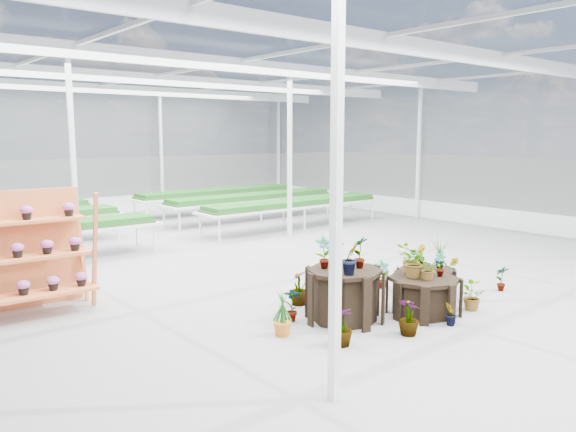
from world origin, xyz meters
TOP-DOWN VIEW (x-y plane):
  - ground_plane at (0.00, 0.00)m, footprint 24.00×24.00m
  - greenhouse_shell at (0.00, 0.00)m, footprint 18.00×24.00m
  - steel_frame at (0.00, 0.00)m, footprint 18.00×24.00m
  - nursery_benches at (0.00, 7.20)m, footprint 16.00×7.00m
  - plinth_tall at (-1.02, -2.20)m, footprint 1.44×1.44m
  - plinth_mid at (0.18, -2.80)m, footprint 1.28×1.28m
  - plinth_low at (1.18, -2.10)m, footprint 1.17×1.17m
  - shelf_rack at (-4.65, 1.28)m, footprint 1.92×1.08m
  - nursery_plants at (-0.05, -2.27)m, footprint 5.07×2.64m

SIDE VIEW (x-z plane):
  - ground_plane at x=0.00m, z-range 0.00..0.00m
  - plinth_low at x=1.18m, z-range 0.00..0.46m
  - plinth_mid at x=0.18m, z-range 0.00..0.61m
  - plinth_tall at x=-1.02m, z-range 0.00..0.82m
  - nursery_benches at x=0.00m, z-range 0.00..0.84m
  - nursery_plants at x=-0.05m, z-range -0.13..1.20m
  - shelf_rack at x=-4.65m, z-range 0.00..1.99m
  - greenhouse_shell at x=0.00m, z-range 0.00..4.50m
  - steel_frame at x=0.00m, z-range 0.00..4.50m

